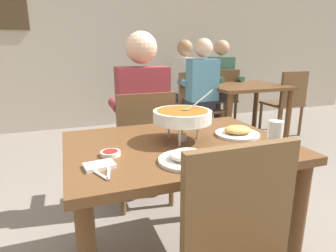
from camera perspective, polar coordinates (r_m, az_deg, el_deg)
name	(u,v)px	position (r m, az deg, el deg)	size (l,w,h in m)	color
cafe_rear_partition	(96,27)	(4.60, -14.20, 18.68)	(10.00, 0.10, 3.00)	#BCB2A3
picture_frame_hung	(9,7)	(4.57, -29.19, 20.02)	(0.44, 0.03, 0.56)	#4C3823
dining_table_main	(178,164)	(1.50, 1.98, -7.70)	(1.11, 0.82, 0.73)	brown
chair_diner_main	(143,143)	(2.15, -4.96, -3.35)	(0.44, 0.44, 0.90)	brown
diner_main	(141,111)	(2.12, -5.34, 2.98)	(0.40, 0.45, 1.31)	#2D2D38
curry_bowl	(182,116)	(1.46, 2.88, 1.93)	(0.33, 0.30, 0.26)	silver
rice_plate	(186,158)	(1.21, 3.71, -6.32)	(0.24, 0.24, 0.06)	white
appetizer_plate	(237,132)	(1.61, 13.72, -1.16)	(0.24, 0.24, 0.06)	white
sauce_dish	(110,153)	(1.31, -11.44, -5.37)	(0.09, 0.09, 0.02)	white
napkin_folded	(99,166)	(1.19, -13.55, -7.70)	(0.12, 0.08, 0.02)	white
fork_utensil	(96,172)	(1.15, -14.24, -8.93)	(0.01, 0.17, 0.01)	silver
spoon_utensil	(109,170)	(1.15, -11.74, -8.66)	(0.01, 0.17, 0.01)	silver
drink_glass	(275,135)	(1.47, 20.60, -1.76)	(0.07, 0.07, 0.13)	silver
dining_table_far	(245,95)	(3.91, 15.16, 6.06)	(1.00, 0.80, 0.73)	brown
chair_bg_left	(188,98)	(4.07, 4.09, 5.58)	(0.46, 0.46, 0.90)	brown
chair_bg_middle	(222,96)	(4.33, 10.67, 5.95)	(0.49, 0.49, 0.90)	brown
chair_bg_right	(197,103)	(3.71, 5.84, 4.60)	(0.49, 0.49, 0.90)	brown
chair_bg_corner	(287,100)	(4.28, 22.69, 4.91)	(0.44, 0.44, 0.90)	brown
patron_bg_left	(187,81)	(4.10, 3.77, 8.99)	(0.45, 0.40, 1.31)	#2D2D38
patron_bg_middle	(222,79)	(4.38, 10.69, 9.16)	(0.40, 0.45, 1.31)	#2D2D38
patron_bg_right	(201,86)	(3.57, 6.59, 7.98)	(0.40, 0.45, 1.31)	#2D2D38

